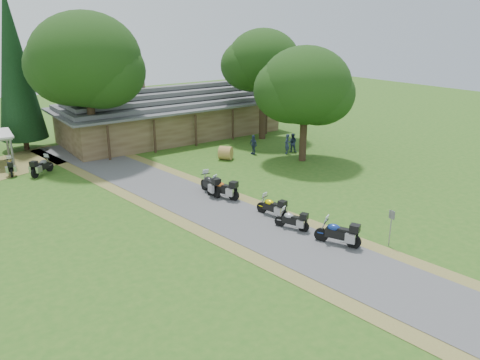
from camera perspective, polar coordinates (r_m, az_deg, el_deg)
ground at (r=23.95m, az=6.08°, el=-7.56°), size 120.00×120.00×0.00m
driveway at (r=26.51m, az=-0.46°, el=-4.75°), size 51.95×51.95×0.00m
lodge at (r=45.57m, az=-8.33°, el=8.31°), size 21.40×9.40×4.90m
motorcycle_row_a at (r=23.76m, az=11.83°, el=-6.19°), size 1.54×2.18×1.43m
motorcycle_row_b at (r=25.15m, az=6.34°, el=-4.75°), size 1.25×1.81×1.19m
motorcycle_row_c at (r=26.67m, az=3.92°, el=-3.16°), size 1.01×1.96×1.28m
motorcycle_row_d at (r=29.28m, az=-2.13°, el=-0.95°), size 1.45×2.17×1.42m
motorcycle_row_e at (r=30.05m, az=-3.66°, el=-0.39°), size 0.87×2.20×1.47m
motorcycle_carport_a at (r=37.84m, az=-26.22°, el=1.54°), size 0.81×1.87×1.24m
motorcycle_carport_b at (r=36.79m, az=-23.01°, el=1.65°), size 2.00×1.77×1.38m
person_a at (r=39.46m, az=5.73°, el=4.60°), size 0.68×0.67×1.96m
person_b at (r=40.02m, az=6.41°, el=4.75°), size 0.66×0.66×1.91m
person_c at (r=39.15m, az=1.64°, el=4.54°), size 0.41×0.56×1.91m
hay_bale at (r=37.69m, az=-1.76°, el=3.32°), size 1.46×1.44×1.08m
sign_post at (r=24.20m, az=17.87°, el=-5.63°), size 0.35×0.06×1.92m
oak_lodge_left at (r=39.11m, az=-18.07°, el=11.60°), size 8.55×8.55×12.59m
oak_lodge_right at (r=43.69m, az=2.83°, el=12.57°), size 6.55×6.55×11.74m
oak_driveway at (r=36.80m, az=7.90°, el=9.58°), size 7.01×7.01×9.61m
cedar_near at (r=43.70m, az=-25.72°, el=11.89°), size 3.86×3.86×13.40m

